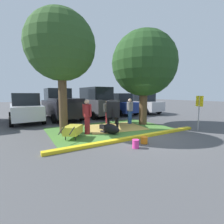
{
  "coord_description": "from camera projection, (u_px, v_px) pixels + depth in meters",
  "views": [
    {
      "loc": [
        -4.92,
        -5.52,
        1.97
      ],
      "look_at": [
        -0.17,
        2.52,
        0.9
      ],
      "focal_mm": 25.43,
      "sensor_mm": 36.0,
      "label": 1
    }
  ],
  "objects": [
    {
      "name": "pickup_truck_black",
      "position": [
        61.0,
        105.0,
        12.62
      ],
      "size": [
        2.39,
        5.48,
        2.42
      ],
      "color": "black",
      "rests_on": "ground"
    },
    {
      "name": "person_visitor_far",
      "position": [
        87.0,
        116.0,
        7.65
      ],
      "size": [
        0.34,
        0.48,
        1.71
      ],
      "color": "maroon",
      "rests_on": "ground"
    },
    {
      "name": "shade_tree_right",
      "position": [
        144.0,
        64.0,
        9.85
      ],
      "size": [
        4.02,
        4.02,
        5.85
      ],
      "color": "#4C3823",
      "rests_on": "ground"
    },
    {
      "name": "ground_plane",
      "position": [
        142.0,
        136.0,
        7.44
      ],
      "size": [
        80.0,
        80.0,
        0.0
      ],
      "primitive_type": "plane",
      "color": "#4C4C4F"
    },
    {
      "name": "wheelbarrow",
      "position": [
        73.0,
        130.0,
        6.96
      ],
      "size": [
        1.27,
        1.43,
        0.63
      ],
      "color": "gold",
      "rests_on": "ground"
    },
    {
      "name": "grass_island",
      "position": [
        110.0,
        129.0,
        8.93
      ],
      "size": [
        6.52,
        4.17,
        0.02
      ],
      "primitive_type": "cube",
      "color": "#477A33",
      "rests_on": "ground"
    },
    {
      "name": "cow_holstein",
      "position": [
        112.0,
        108.0,
        9.38
      ],
      "size": [
        1.89,
        2.89,
        1.59
      ],
      "color": "black",
      "rests_on": "ground"
    },
    {
      "name": "person_visitor_near",
      "position": [
        130.0,
        110.0,
        10.29
      ],
      "size": [
        0.34,
        0.53,
        1.68
      ],
      "color": "#23478C",
      "rests_on": "ground"
    },
    {
      "name": "sedan_silver",
      "position": [
        26.0,
        108.0,
        10.98
      ],
      "size": [
        2.16,
        4.47,
        2.02
      ],
      "color": "silver",
      "rests_on": "ground"
    },
    {
      "name": "shade_tree_left",
      "position": [
        61.0,
        47.0,
        7.54
      ],
      "size": [
        3.29,
        3.29,
        5.88
      ],
      "color": "brown",
      "rests_on": "ground"
    },
    {
      "name": "bucket_orange",
      "position": [
        144.0,
        140.0,
        6.32
      ],
      "size": [
        0.31,
        0.31,
        0.28
      ],
      "color": "orange",
      "rests_on": "ground"
    },
    {
      "name": "bucket_pink",
      "position": [
        136.0,
        144.0,
        5.78
      ],
      "size": [
        0.27,
        0.27,
        0.32
      ],
      "color": "#EA3893",
      "rests_on": "ground"
    },
    {
      "name": "hay_bedding",
      "position": [
        115.0,
        127.0,
        9.25
      ],
      "size": [
        3.55,
        2.89,
        0.04
      ],
      "primitive_type": "cube",
      "rotation": [
        0.0,
        0.0,
        -0.16
      ],
      "color": "tan",
      "rests_on": "ground"
    },
    {
      "name": "person_handler",
      "position": [
        108.0,
        111.0,
        10.46
      ],
      "size": [
        0.53,
        0.34,
        1.54
      ],
      "color": "maroon",
      "rests_on": "ground"
    },
    {
      "name": "sedan_blue",
      "position": [
        119.0,
        104.0,
        15.29
      ],
      "size": [
        2.16,
        4.47,
        2.02
      ],
      "color": "navy",
      "rests_on": "ground"
    },
    {
      "name": "suv_dark_grey",
      "position": [
        96.0,
        102.0,
        13.83
      ],
      "size": [
        2.27,
        4.68,
        2.52
      ],
      "color": "#3D3D42",
      "rests_on": "ground"
    },
    {
      "name": "parking_sign",
      "position": [
        199.0,
        106.0,
        8.42
      ],
      "size": [
        0.14,
        0.44,
        1.87
      ],
      "color": "#99999E",
      "rests_on": "ground"
    },
    {
      "name": "calf_lying",
      "position": [
        110.0,
        129.0,
        7.9
      ],
      "size": [
        0.74,
        1.33,
        0.48
      ],
      "color": "black",
      "rests_on": "ground"
    },
    {
      "name": "sedan_red",
      "position": [
        142.0,
        103.0,
        16.31
      ],
      "size": [
        2.16,
        4.47,
        2.02
      ],
      "color": "#B7B7BC",
      "rests_on": "ground"
    },
    {
      "name": "curb_yellow",
      "position": [
        136.0,
        137.0,
        7.01
      ],
      "size": [
        7.72,
        0.24,
        0.12
      ],
      "primitive_type": "cube",
      "color": "yellow",
      "rests_on": "ground"
    }
  ]
}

